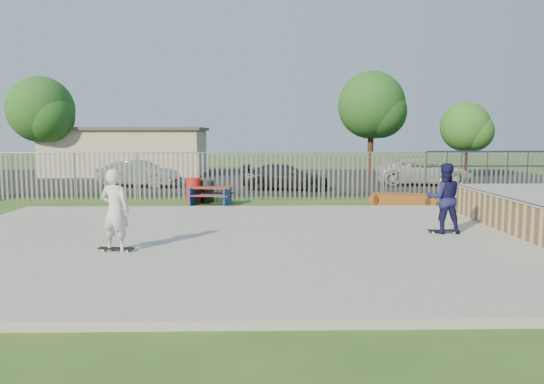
{
  "coord_description": "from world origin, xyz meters",
  "views": [
    {
      "loc": [
        0.97,
        -13.24,
        2.78
      ],
      "look_at": [
        1.31,
        2.0,
        1.1
      ],
      "focal_mm": 35.0,
      "sensor_mm": 36.0,
      "label": 1
    }
  ],
  "objects_px": {
    "picnic_table": "(211,196)",
    "trash_bin_red": "(194,190)",
    "trash_bin_grey": "(207,191)",
    "tree_left": "(41,110)",
    "tree_right": "(465,127)",
    "funbox": "(402,199)",
    "skater_white": "(115,210)",
    "car_white": "(424,172)",
    "car_dark": "(286,177)",
    "car_silver": "(139,174)",
    "tree_mid": "(371,105)",
    "skater_navy": "(444,198)"
  },
  "relations": [
    {
      "from": "trash_bin_red",
      "to": "tree_left",
      "type": "xyz_separation_m",
      "value": [
        -10.95,
        12.19,
        3.75
      ]
    },
    {
      "from": "car_white",
      "to": "skater_navy",
      "type": "distance_m",
      "value": 15.25
    },
    {
      "from": "trash_bin_grey",
      "to": "car_white",
      "type": "distance_m",
      "value": 13.05
    },
    {
      "from": "trash_bin_grey",
      "to": "tree_left",
      "type": "relative_size",
      "value": 0.14
    },
    {
      "from": "trash_bin_grey",
      "to": "car_white",
      "type": "bearing_deg",
      "value": 32.07
    },
    {
      "from": "car_white",
      "to": "picnic_table",
      "type": "bearing_deg",
      "value": 130.92
    },
    {
      "from": "picnic_table",
      "to": "trash_bin_red",
      "type": "bearing_deg",
      "value": 151.39
    },
    {
      "from": "trash_bin_grey",
      "to": "tree_mid",
      "type": "xyz_separation_m",
      "value": [
        9.6,
        14.05,
        4.22
      ]
    },
    {
      "from": "car_silver",
      "to": "car_white",
      "type": "bearing_deg",
      "value": -74.15
    },
    {
      "from": "funbox",
      "to": "tree_left",
      "type": "distance_m",
      "value": 23.58
    },
    {
      "from": "car_silver",
      "to": "skater_white",
      "type": "xyz_separation_m",
      "value": [
        3.1,
        -15.97,
        0.37
      ]
    },
    {
      "from": "tree_left",
      "to": "skater_white",
      "type": "height_order",
      "value": "tree_left"
    },
    {
      "from": "trash_bin_grey",
      "to": "car_white",
      "type": "relative_size",
      "value": 0.17
    },
    {
      "from": "car_dark",
      "to": "car_white",
      "type": "height_order",
      "value": "car_white"
    },
    {
      "from": "tree_mid",
      "to": "car_silver",
      "type": "bearing_deg",
      "value": -150.2
    },
    {
      "from": "car_white",
      "to": "tree_left",
      "type": "distance_m",
      "value": 23.37
    },
    {
      "from": "trash_bin_grey",
      "to": "car_dark",
      "type": "distance_m",
      "value": 5.68
    },
    {
      "from": "tree_left",
      "to": "tree_right",
      "type": "height_order",
      "value": "tree_left"
    },
    {
      "from": "picnic_table",
      "to": "tree_right",
      "type": "relative_size",
      "value": 0.39
    },
    {
      "from": "picnic_table",
      "to": "tree_mid",
      "type": "xyz_separation_m",
      "value": [
        9.39,
        14.83,
        4.32
      ]
    },
    {
      "from": "car_dark",
      "to": "funbox",
      "type": "bearing_deg",
      "value": -131.2
    },
    {
      "from": "trash_bin_grey",
      "to": "tree_left",
      "type": "bearing_deg",
      "value": 133.77
    },
    {
      "from": "picnic_table",
      "to": "car_dark",
      "type": "height_order",
      "value": "car_dark"
    },
    {
      "from": "trash_bin_grey",
      "to": "car_white",
      "type": "xyz_separation_m",
      "value": [
        11.05,
        6.92,
        0.29
      ]
    },
    {
      "from": "picnic_table",
      "to": "skater_navy",
      "type": "distance_m",
      "value": 9.81
    },
    {
      "from": "trash_bin_grey",
      "to": "tree_mid",
      "type": "relative_size",
      "value": 0.13
    },
    {
      "from": "funbox",
      "to": "car_dark",
      "type": "xyz_separation_m",
      "value": [
        -4.32,
        5.58,
        0.44
      ]
    },
    {
      "from": "tree_mid",
      "to": "skater_white",
      "type": "height_order",
      "value": "tree_mid"
    },
    {
      "from": "trash_bin_grey",
      "to": "car_silver",
      "type": "relative_size",
      "value": 0.21
    },
    {
      "from": "car_dark",
      "to": "tree_left",
      "type": "relative_size",
      "value": 0.68
    },
    {
      "from": "trash_bin_red",
      "to": "car_silver",
      "type": "relative_size",
      "value": 0.24
    },
    {
      "from": "funbox",
      "to": "car_silver",
      "type": "relative_size",
      "value": 0.56
    },
    {
      "from": "trash_bin_red",
      "to": "tree_mid",
      "type": "relative_size",
      "value": 0.14
    },
    {
      "from": "tree_right",
      "to": "funbox",
      "type": "bearing_deg",
      "value": -120.12
    },
    {
      "from": "funbox",
      "to": "trash_bin_grey",
      "type": "bearing_deg",
      "value": -171.5
    },
    {
      "from": "skater_navy",
      "to": "car_dark",
      "type": "bearing_deg",
      "value": -70.53
    },
    {
      "from": "skater_white",
      "to": "skater_navy",
      "type": "bearing_deg",
      "value": -149.58
    },
    {
      "from": "car_white",
      "to": "car_dark",
      "type": "bearing_deg",
      "value": 112.89
    },
    {
      "from": "car_dark",
      "to": "car_silver",
      "type": "bearing_deg",
      "value": 88.99
    },
    {
      "from": "car_white",
      "to": "tree_right",
      "type": "xyz_separation_m",
      "value": [
        3.93,
        4.53,
        2.46
      ]
    },
    {
      "from": "car_silver",
      "to": "tree_mid",
      "type": "bearing_deg",
      "value": -47.22
    },
    {
      "from": "tree_left",
      "to": "skater_white",
      "type": "distance_m",
      "value": 24.36
    },
    {
      "from": "trash_bin_grey",
      "to": "skater_navy",
      "type": "bearing_deg",
      "value": -47.89
    },
    {
      "from": "car_silver",
      "to": "trash_bin_grey",
      "type": "bearing_deg",
      "value": -132.85
    },
    {
      "from": "skater_navy",
      "to": "skater_white",
      "type": "height_order",
      "value": "same"
    },
    {
      "from": "funbox",
      "to": "car_white",
      "type": "relative_size",
      "value": 0.45
    },
    {
      "from": "funbox",
      "to": "car_dark",
      "type": "relative_size",
      "value": 0.54
    },
    {
      "from": "car_white",
      "to": "tree_mid",
      "type": "distance_m",
      "value": 8.27
    },
    {
      "from": "picnic_table",
      "to": "car_white",
      "type": "height_order",
      "value": "car_white"
    },
    {
      "from": "trash_bin_grey",
      "to": "tree_right",
      "type": "height_order",
      "value": "tree_right"
    }
  ]
}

